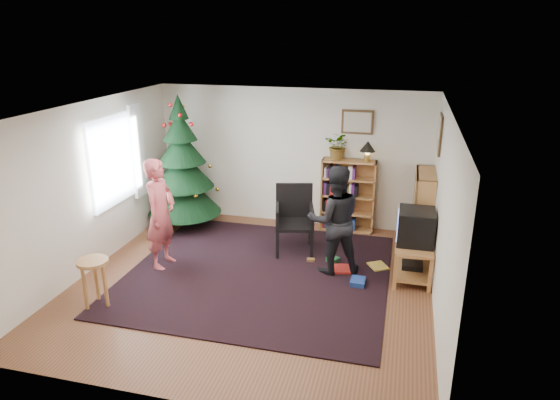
% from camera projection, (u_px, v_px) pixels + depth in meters
% --- Properties ---
extents(floor, '(5.00, 5.00, 0.00)m').
position_uv_depth(floor, '(253.00, 282.00, 7.21)').
color(floor, brown).
rests_on(floor, ground).
extents(ceiling, '(5.00, 5.00, 0.00)m').
position_uv_depth(ceiling, '(250.00, 109.00, 6.39)').
color(ceiling, white).
rests_on(ceiling, wall_back).
extents(wall_back, '(5.00, 0.02, 2.50)m').
position_uv_depth(wall_back, '(292.00, 157.00, 9.09)').
color(wall_back, silver).
rests_on(wall_back, floor).
extents(wall_front, '(5.00, 0.02, 2.50)m').
position_uv_depth(wall_front, '(169.00, 289.00, 4.51)').
color(wall_front, silver).
rests_on(wall_front, floor).
extents(wall_left, '(0.02, 5.00, 2.50)m').
position_uv_depth(wall_left, '(90.00, 187.00, 7.38)').
color(wall_left, silver).
rests_on(wall_left, floor).
extents(wall_right, '(0.02, 5.00, 2.50)m').
position_uv_depth(wall_right, '(443.00, 217.00, 6.22)').
color(wall_right, silver).
rests_on(wall_right, floor).
extents(rug, '(3.80, 3.60, 0.02)m').
position_uv_depth(rug, '(259.00, 272.00, 7.48)').
color(rug, black).
rests_on(rug, floor).
extents(window_pane, '(0.04, 1.20, 1.40)m').
position_uv_depth(window_pane, '(113.00, 161.00, 7.84)').
color(window_pane, silver).
rests_on(window_pane, wall_left).
extents(curtain, '(0.06, 0.35, 1.60)m').
position_uv_depth(curtain, '(138.00, 151.00, 8.47)').
color(curtain, silver).
rests_on(curtain, wall_left).
extents(picture_back, '(0.55, 0.03, 0.42)m').
position_uv_depth(picture_back, '(358.00, 122.00, 8.57)').
color(picture_back, '#4C3319').
rests_on(picture_back, wall_back).
extents(picture_right, '(0.03, 0.50, 0.60)m').
position_uv_depth(picture_right, '(440.00, 134.00, 7.59)').
color(picture_right, '#4C3319').
rests_on(picture_right, wall_right).
extents(christmas_tree, '(1.33, 1.33, 2.41)m').
position_uv_depth(christmas_tree, '(183.00, 173.00, 8.98)').
color(christmas_tree, '#3F2816').
rests_on(christmas_tree, rug).
extents(bookshelf_back, '(0.95, 0.30, 1.30)m').
position_uv_depth(bookshelf_back, '(348.00, 195.00, 8.89)').
color(bookshelf_back, '#C28245').
rests_on(bookshelf_back, floor).
extents(bookshelf_right, '(0.30, 0.95, 1.30)m').
position_uv_depth(bookshelf_right, '(423.00, 210.00, 8.15)').
color(bookshelf_right, '#C28245').
rests_on(bookshelf_right, floor).
extents(tv_stand, '(0.53, 0.95, 0.55)m').
position_uv_depth(tv_stand, '(413.00, 256.00, 7.29)').
color(tv_stand, '#C28245').
rests_on(tv_stand, floor).
extents(crt_tv, '(0.52, 0.56, 0.49)m').
position_uv_depth(crt_tv, '(416.00, 227.00, 7.13)').
color(crt_tv, black).
rests_on(crt_tv, tv_stand).
extents(armchair, '(0.73, 0.74, 1.10)m').
position_uv_depth(armchair, '(296.00, 216.00, 8.10)').
color(armchair, black).
rests_on(armchair, rug).
extents(stool, '(0.40, 0.40, 0.67)m').
position_uv_depth(stool, '(94.00, 271.00, 6.43)').
color(stool, '#C28245').
rests_on(stool, floor).
extents(person_standing, '(0.44, 0.64, 1.70)m').
position_uv_depth(person_standing, '(160.00, 214.00, 7.46)').
color(person_standing, '#C24D53').
rests_on(person_standing, rug).
extents(person_by_chair, '(0.97, 0.86, 1.65)m').
position_uv_depth(person_by_chair, '(335.00, 220.00, 7.28)').
color(person_by_chair, black).
rests_on(person_by_chair, rug).
extents(potted_plant, '(0.53, 0.49, 0.49)m').
position_uv_depth(potted_plant, '(339.00, 146.00, 8.64)').
color(potted_plant, gray).
rests_on(potted_plant, bookshelf_back).
extents(table_lamp, '(0.27, 0.27, 0.36)m').
position_uv_depth(table_lamp, '(368.00, 148.00, 8.53)').
color(table_lamp, '#A57F33').
rests_on(table_lamp, bookshelf_back).
extents(floor_clutter, '(1.24, 0.82, 0.08)m').
position_uv_depth(floor_clutter, '(344.00, 267.00, 7.58)').
color(floor_clutter, '#A51E19').
rests_on(floor_clutter, rug).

